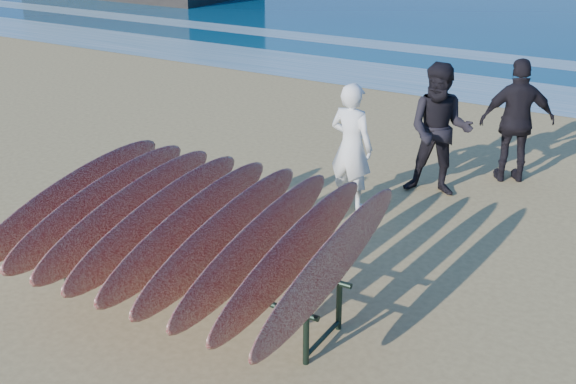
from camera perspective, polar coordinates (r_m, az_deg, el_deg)
name	(u,v)px	position (r m, az deg, el deg)	size (l,w,h in m)	color
ground	(247,302)	(7.51, -3.25, -8.71)	(120.00, 120.00, 0.00)	tan
foam_near	(516,94)	(16.16, 17.56, 7.42)	(160.00, 160.00, 0.00)	white
foam_far	(555,64)	(19.50, 20.31, 9.48)	(160.00, 160.00, 0.00)	white
surfboard_rack	(191,228)	(7.14, -7.71, -2.82)	(3.24, 2.86, 1.35)	black
person_white	(351,147)	(9.46, 5.02, 3.60)	(0.62, 0.41, 1.69)	white
person_dark_a	(440,130)	(10.07, 11.89, 4.80)	(0.90, 0.70, 1.84)	black
person_dark_b	(517,121)	(10.86, 17.65, 5.37)	(1.05, 0.44, 1.80)	black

